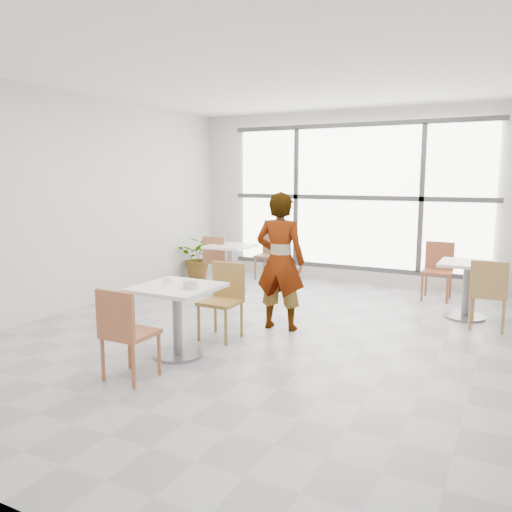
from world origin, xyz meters
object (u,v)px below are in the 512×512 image
at_px(bg_table_right, 467,282).
at_px(bg_chair_left_near, 217,258).
at_px(bg_chair_right_far, 438,267).
at_px(plant_left, 199,257).
at_px(bg_table_left, 230,261).
at_px(main_table, 177,307).
at_px(bg_chair_left_far, 271,252).
at_px(bg_chair_right_near, 489,290).
at_px(coffee_cup, 167,280).
at_px(person, 280,261).
at_px(chair_far, 224,295).
at_px(chair_near, 124,329).
at_px(oatmeal_bowl, 191,284).

relative_size(bg_table_right, bg_chair_left_near, 0.86).
height_order(bg_chair_right_far, plant_left, bg_chair_right_far).
bearing_deg(bg_table_left, main_table, -69.83).
bearing_deg(bg_chair_left_far, bg_table_right, -19.47).
relative_size(bg_chair_right_near, bg_chair_right_far, 1.00).
distance_m(coffee_cup, plant_left, 4.09).
bearing_deg(person, bg_table_left, -50.24).
bearing_deg(bg_chair_right_near, person, 25.97).
relative_size(bg_table_left, plant_left, 0.98).
xyz_separation_m(bg_table_right, plant_left, (-4.67, 0.68, -0.10)).
bearing_deg(bg_chair_left_far, bg_chair_right_near, -24.17).
relative_size(person, bg_chair_right_near, 1.93).
xyz_separation_m(bg_table_left, bg_chair_right_near, (3.91, -0.50, 0.01)).
bearing_deg(coffee_cup, person, 61.73).
bearing_deg(chair_far, main_table, -96.95).
distance_m(chair_near, bg_chair_left_near, 4.11).
bearing_deg(bg_chair_right_far, oatmeal_bowl, -114.91).
height_order(bg_chair_left_near, bg_chair_right_far, same).
bearing_deg(bg_chair_left_far, person, -62.19).
distance_m(coffee_cup, bg_chair_left_far, 4.18).
bearing_deg(bg_chair_left_near, chair_near, 109.81).
bearing_deg(main_table, chair_far, 83.05).
bearing_deg(bg_table_left, plant_left, 148.57).
distance_m(coffee_cup, bg_chair_right_far, 4.44).
bearing_deg(chair_far, bg_table_left, 118.41).
height_order(main_table, bg_chair_left_near, bg_chair_left_near).
height_order(bg_table_right, bg_chair_left_far, bg_chair_left_far).
height_order(main_table, bg_chair_right_far, bg_chair_right_far).
height_order(bg_table_right, bg_chair_left_near, bg_chair_left_near).
relative_size(chair_far, plant_left, 1.13).
xyz_separation_m(oatmeal_bowl, bg_chair_left_far, (-1.13, 4.19, -0.29)).
height_order(bg_chair_left_far, plant_left, bg_chair_left_far).
xyz_separation_m(person, bg_chair_right_far, (1.49, 2.54, -0.34)).
distance_m(bg_table_left, bg_chair_right_near, 3.94).
relative_size(bg_chair_right_far, plant_left, 1.13).
height_order(bg_chair_left_near, plant_left, bg_chair_left_near).
bearing_deg(bg_table_right, bg_table_left, 179.27).
height_order(bg_table_left, bg_chair_right_near, bg_chair_right_near).
bearing_deg(bg_chair_right_near, bg_chair_left_near, -8.13).
height_order(chair_far, oatmeal_bowl, chair_far).
bearing_deg(oatmeal_bowl, plant_left, 122.63).
bearing_deg(main_table, bg_chair_right_near, 41.50).
bearing_deg(oatmeal_bowl, main_table, 173.04).
distance_m(main_table, bg_chair_left_near, 3.40).
bearing_deg(plant_left, bg_chair_left_near, -36.50).
relative_size(bg_chair_left_near, bg_chair_right_near, 1.00).
relative_size(main_table, bg_table_right, 1.07).
height_order(oatmeal_bowl, bg_chair_right_near, bg_chair_right_near).
height_order(chair_far, plant_left, chair_far).
relative_size(oatmeal_bowl, coffee_cup, 1.32).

